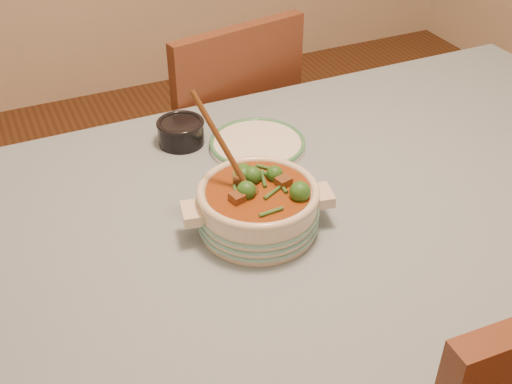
{
  "coord_description": "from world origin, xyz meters",
  "views": [
    {
      "loc": [
        -0.7,
        -0.96,
        1.59
      ],
      "look_at": [
        -0.27,
        -0.01,
        0.84
      ],
      "focal_mm": 45.0,
      "sensor_mm": 36.0,
      "label": 1
    }
  ],
  "objects_px": {
    "condiment_bowl": "(181,131)",
    "chair_far": "(221,136)",
    "stew_casserole": "(258,204)",
    "white_plate": "(257,144)",
    "dining_table": "(360,224)"
  },
  "relations": [
    {
      "from": "stew_casserole",
      "to": "dining_table",
      "type": "bearing_deg",
      "value": 3.4
    },
    {
      "from": "white_plate",
      "to": "condiment_bowl",
      "type": "bearing_deg",
      "value": 148.66
    },
    {
      "from": "dining_table",
      "to": "stew_casserole",
      "type": "xyz_separation_m",
      "value": [
        -0.27,
        -0.02,
        0.15
      ]
    },
    {
      "from": "dining_table",
      "to": "condiment_bowl",
      "type": "bearing_deg",
      "value": 128.91
    },
    {
      "from": "stew_casserole",
      "to": "white_plate",
      "type": "height_order",
      "value": "stew_casserole"
    },
    {
      "from": "condiment_bowl",
      "to": "chair_far",
      "type": "distance_m",
      "value": 0.5
    },
    {
      "from": "stew_casserole",
      "to": "chair_far",
      "type": "bearing_deg",
      "value": 74.21
    },
    {
      "from": "dining_table",
      "to": "white_plate",
      "type": "distance_m",
      "value": 0.32
    },
    {
      "from": "condiment_bowl",
      "to": "chair_far",
      "type": "relative_size",
      "value": 0.15
    },
    {
      "from": "condiment_bowl",
      "to": "chair_far",
      "type": "height_order",
      "value": "chair_far"
    },
    {
      "from": "chair_far",
      "to": "stew_casserole",
      "type": "bearing_deg",
      "value": 63.17
    },
    {
      "from": "dining_table",
      "to": "chair_far",
      "type": "relative_size",
      "value": 1.81
    },
    {
      "from": "white_plate",
      "to": "condiment_bowl",
      "type": "distance_m",
      "value": 0.19
    },
    {
      "from": "chair_far",
      "to": "dining_table",
      "type": "bearing_deg",
      "value": 83.71
    },
    {
      "from": "stew_casserole",
      "to": "chair_far",
      "type": "relative_size",
      "value": 0.34
    }
  ]
}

